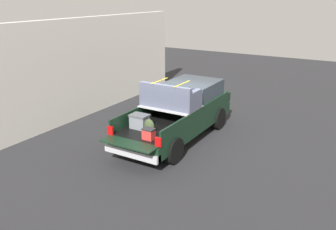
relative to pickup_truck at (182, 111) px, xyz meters
The scene contains 3 objects.
ground_plane 1.06m from the pickup_truck, behind, with size 40.00×40.00×0.00m, color #262628.
pickup_truck is the anchor object (origin of this frame).
building_facade 5.06m from the pickup_truck, 78.28° to the left, with size 11.00×0.36×4.14m, color silver.
Camera 1 is at (-10.51, -5.91, 5.05)m, focal length 37.96 mm.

